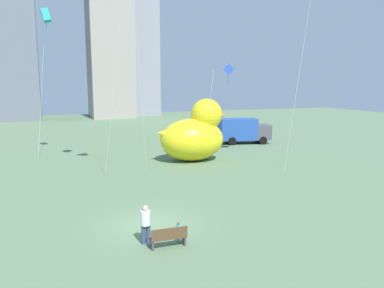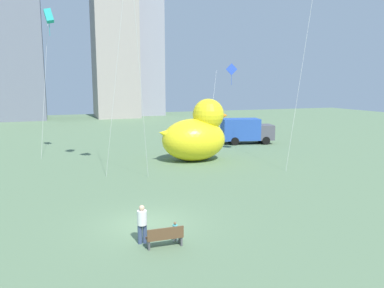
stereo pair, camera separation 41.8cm
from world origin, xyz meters
name	(u,v)px [view 1 (the left image)]	position (x,y,z in m)	size (l,w,h in m)	color
ground_plane	(151,224)	(0.00, 0.00, 0.00)	(140.00, 140.00, 0.00)	#5A7654
park_bench	(169,237)	(0.02, -2.82, 0.47)	(1.56, 0.49, 0.90)	brown
person_adult	(146,223)	(-0.78, -2.08, 0.94)	(0.42, 0.42, 1.70)	#38476B
person_child	(178,231)	(0.61, -2.36, 0.48)	(0.21, 0.21, 0.88)	silver
giant_inflatable_duck	(195,134)	(7.69, 13.75, 2.33)	(6.60, 4.24, 5.47)	yellow
box_truck	(243,131)	(16.38, 20.74, 1.44)	(6.16, 3.49, 2.85)	#264CA5
city_skyline	(42,40)	(-4.42, 62.00, 14.96)	(43.56, 12.69, 39.14)	gray
kite_blue	(227,72)	(14.22, 20.58, 7.99)	(3.58, 3.44, 8.96)	silver
kite_teal	(46,16)	(-4.02, 19.37, 12.55)	(1.79, 1.83, 13.30)	silver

